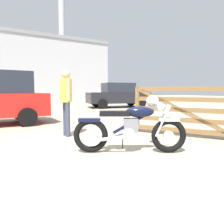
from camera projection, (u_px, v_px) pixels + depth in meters
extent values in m
plane|color=tan|center=(105.00, 151.00, 4.07)|extent=(80.00, 80.00, 0.00)
torus|color=black|center=(169.00, 136.00, 3.96)|extent=(0.62, 0.38, 0.64)
cylinder|color=silver|center=(169.00, 136.00, 3.96)|extent=(0.20, 0.15, 0.18)
torus|color=black|center=(91.00, 135.00, 3.96)|extent=(0.62, 0.38, 0.64)
cylinder|color=silver|center=(91.00, 135.00, 3.96)|extent=(0.20, 0.15, 0.18)
cube|color=silver|center=(169.00, 119.00, 3.93)|extent=(0.38, 0.27, 0.06)
cube|color=black|center=(90.00, 120.00, 3.94)|extent=(0.42, 0.29, 0.07)
cylinder|color=silver|center=(161.00, 120.00, 4.00)|extent=(0.27, 0.16, 0.58)
cylinder|color=silver|center=(163.00, 121.00, 3.85)|extent=(0.27, 0.16, 0.58)
sphere|color=silver|center=(160.00, 107.00, 3.91)|extent=(0.17, 0.17, 0.17)
cylinder|color=silver|center=(156.00, 103.00, 3.90)|extent=(0.30, 0.57, 0.03)
sphere|color=silver|center=(153.00, 101.00, 4.20)|extent=(0.25, 0.25, 0.25)
cylinder|color=black|center=(133.00, 122.00, 3.93)|extent=(0.70, 0.38, 0.47)
ellipsoid|color=black|center=(140.00, 112.00, 3.92)|extent=(0.56, 0.43, 0.20)
cube|color=black|center=(115.00, 113.00, 3.92)|extent=(0.57, 0.42, 0.09)
cube|color=slate|center=(131.00, 125.00, 3.94)|extent=(0.31, 0.28, 0.26)
cylinder|color=silver|center=(129.00, 133.00, 3.96)|extent=(0.29, 0.28, 0.22)
cylinder|color=silver|center=(108.00, 136.00, 4.07)|extent=(0.66, 0.36, 0.14)
cylinder|color=silver|center=(108.00, 139.00, 3.87)|extent=(0.66, 0.36, 0.14)
cylinder|color=black|center=(123.00, 142.00, 4.15)|extent=(0.12, 0.22, 0.33)
cube|color=brown|center=(137.00, 109.00, 5.94)|extent=(0.12, 0.13, 1.20)
cube|color=brown|center=(181.00, 130.00, 5.41)|extent=(1.45, 2.01, 0.11)
cube|color=brown|center=(182.00, 120.00, 5.38)|extent=(1.45, 2.01, 0.11)
cube|color=brown|center=(182.00, 110.00, 5.36)|extent=(1.45, 2.01, 0.11)
cube|color=brown|center=(182.00, 99.00, 5.33)|extent=(1.45, 2.01, 0.11)
cube|color=brown|center=(183.00, 89.00, 5.31)|extent=(1.45, 2.01, 0.11)
cube|color=brown|center=(182.00, 111.00, 5.36)|extent=(1.33, 1.84, 1.08)
cylinder|color=#383D51|center=(68.00, 120.00, 5.33)|extent=(0.12, 0.12, 0.86)
cylinder|color=#383D51|center=(65.00, 119.00, 5.48)|extent=(0.12, 0.12, 0.86)
cylinder|color=gold|center=(66.00, 90.00, 5.33)|extent=(0.30, 0.30, 0.58)
cylinder|color=tan|center=(69.00, 89.00, 5.17)|extent=(0.08, 0.08, 0.55)
cylinder|color=tan|center=(63.00, 89.00, 5.49)|extent=(0.08, 0.08, 0.55)
sphere|color=tan|center=(66.00, 74.00, 5.29)|extent=(0.22, 0.22, 0.22)
cylinder|color=black|center=(28.00, 117.00, 6.87)|extent=(0.61, 0.23, 0.60)
cylinder|color=black|center=(21.00, 113.00, 8.29)|extent=(0.61, 0.23, 0.60)
cylinder|color=black|center=(0.00, 103.00, 14.37)|extent=(0.65, 0.25, 0.64)
cylinder|color=black|center=(103.00, 104.00, 13.57)|extent=(0.64, 0.27, 0.62)
cylinder|color=black|center=(96.00, 103.00, 15.19)|extent=(0.64, 0.27, 0.62)
cylinder|color=black|center=(141.00, 103.00, 14.44)|extent=(0.64, 0.27, 0.62)
cylinder|color=black|center=(131.00, 102.00, 16.06)|extent=(0.64, 0.27, 0.62)
cube|color=black|center=(118.00, 98.00, 14.78)|extent=(4.37, 2.20, 0.72)
cube|color=#232833|center=(118.00, 88.00, 14.71)|extent=(2.17, 1.78, 0.64)
cube|color=#B2B2B7|center=(31.00, 71.00, 37.21)|extent=(24.11, 15.99, 9.07)
cube|color=gray|center=(30.00, 43.00, 36.74)|extent=(24.44, 16.31, 0.50)
cylinder|color=#B2B2B7|center=(62.00, 20.00, 39.23)|extent=(1.10, 1.10, 9.93)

